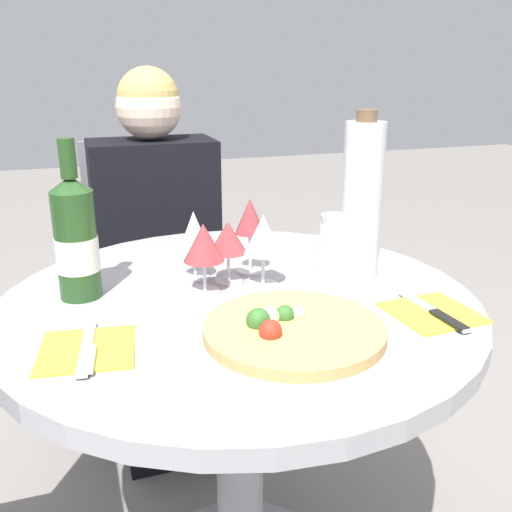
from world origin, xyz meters
name	(u,v)px	position (x,y,z in m)	size (l,w,h in m)	color
dining_table	(239,364)	(0.00, 0.00, 0.57)	(0.94, 0.94, 0.72)	gray
chair_behind_diner	(156,287)	(-0.05, 0.83, 0.43)	(0.42, 0.42, 0.92)	slate
seated_diner	(162,279)	(-0.05, 0.68, 0.52)	(0.38, 0.46, 1.16)	black
pizza_large	(292,329)	(0.04, -0.19, 0.74)	(0.31, 0.31, 0.05)	tan
wine_bottle	(76,239)	(-0.29, 0.10, 0.84)	(0.08, 0.08, 0.31)	#23471E
tall_carafe	(362,199)	(0.29, 0.05, 0.89)	(0.09, 0.09, 0.35)	silver
sugar_shaker	(334,243)	(0.25, 0.08, 0.79)	(0.07, 0.07, 0.13)	silver
wine_glass_front_right	(263,236)	(0.07, 0.05, 0.83)	(0.08, 0.08, 0.15)	silver
wine_glass_back_right	(250,218)	(0.07, 0.13, 0.85)	(0.06, 0.06, 0.17)	silver
wine_glass_front_left	(204,244)	(-0.06, 0.05, 0.83)	(0.08, 0.08, 0.14)	silver
wine_glass_back_left	(194,232)	(-0.06, 0.13, 0.83)	(0.07, 0.07, 0.15)	silver
wine_glass_center	(228,238)	(0.01, 0.09, 0.82)	(0.08, 0.08, 0.13)	silver
place_setting_left	(87,350)	(-0.30, -0.14, 0.73)	(0.17, 0.19, 0.01)	yellow
place_setting_right	(433,313)	(0.32, -0.19, 0.73)	(0.16, 0.19, 0.01)	yellow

